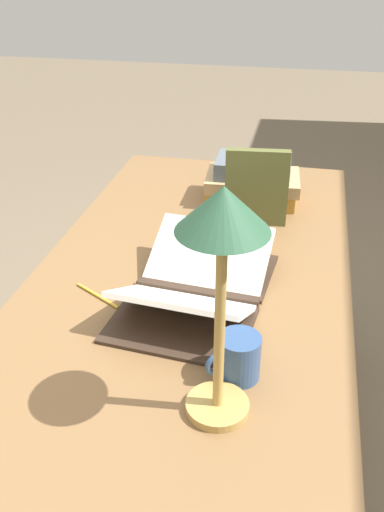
# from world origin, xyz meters

# --- Properties ---
(ground_plane) EXTENTS (12.00, 12.00, 0.00)m
(ground_plane) POSITION_xyz_m (0.00, 0.00, 0.00)
(ground_plane) COLOR #70604C
(reading_desk) EXTENTS (1.54, 0.77, 0.73)m
(reading_desk) POSITION_xyz_m (0.00, 0.00, 0.64)
(reading_desk) COLOR brown
(reading_desk) RESTS_ON ground_plane
(open_book) EXTENTS (0.49, 0.34, 0.11)m
(open_book) POSITION_xyz_m (0.11, 0.03, 0.76)
(open_book) COLOR #38281E
(open_book) RESTS_ON reading_desk
(book_stack_tall) EXTENTS (0.20, 0.30, 0.14)m
(book_stack_tall) POSITION_xyz_m (-0.46, 0.10, 0.79)
(book_stack_tall) COLOR #BC8933
(book_stack_tall) RESTS_ON reading_desk
(book_standing_upright) EXTENTS (0.04, 0.18, 0.22)m
(book_standing_upright) POSITION_xyz_m (-0.29, 0.12, 0.84)
(book_standing_upright) COLOR brown
(book_standing_upright) RESTS_ON reading_desk
(reading_lamp) EXTENTS (0.14, 0.14, 0.43)m
(reading_lamp) POSITION_xyz_m (0.46, 0.14, 1.06)
(reading_lamp) COLOR tan
(reading_lamp) RESTS_ON reading_desk
(coffee_mug) EXTENTS (0.09, 0.10, 0.09)m
(coffee_mug) POSITION_xyz_m (0.36, 0.16, 0.77)
(coffee_mug) COLOR #335184
(coffee_mug) RESTS_ON reading_desk
(pencil) EXTENTS (0.08, 0.13, 0.01)m
(pencil) POSITION_xyz_m (0.16, -0.19, 0.73)
(pencil) COLOR gold
(pencil) RESTS_ON reading_desk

